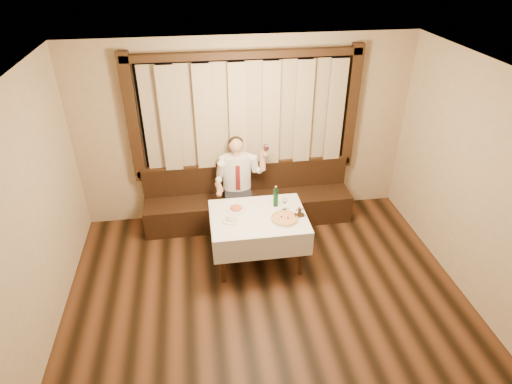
{
  "coord_description": "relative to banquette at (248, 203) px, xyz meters",
  "views": [
    {
      "loc": [
        -0.72,
        -2.91,
        3.95
      ],
      "look_at": [
        0.0,
        1.9,
        1.0
      ],
      "focal_mm": 30.0,
      "sensor_mm": 36.0,
      "label": 1
    }
  ],
  "objects": [
    {
      "name": "green_bottle",
      "position": [
        0.27,
        -0.82,
        0.58
      ],
      "size": [
        0.07,
        0.07,
        0.31
      ],
      "rotation": [
        0.0,
        0.0,
        0.08
      ],
      "color": "#0E421F",
      "rests_on": "dining_table"
    },
    {
      "name": "cruet_caddy",
      "position": [
        0.53,
        -1.12,
        0.49
      ],
      "size": [
        0.13,
        0.08,
        0.14
      ],
      "rotation": [
        0.0,
        0.0,
        0.12
      ],
      "color": "black",
      "rests_on": "dining_table"
    },
    {
      "name": "banquette",
      "position": [
        0.0,
        0.0,
        0.0
      ],
      "size": [
        3.2,
        0.61,
        0.94
      ],
      "color": "black",
      "rests_on": "ground"
    },
    {
      "name": "pizza",
      "position": [
        0.32,
        -1.16,
        0.46
      ],
      "size": [
        0.38,
        0.38,
        0.04
      ],
      "rotation": [
        0.0,
        0.0,
        0.21
      ],
      "color": "white",
      "rests_on": "dining_table"
    },
    {
      "name": "table_wine_glass",
      "position": [
        0.37,
        -0.95,
        0.59
      ],
      "size": [
        0.07,
        0.07,
        0.2
      ],
      "rotation": [
        0.0,
        0.0,
        0.15
      ],
      "color": "white",
      "rests_on": "dining_table"
    },
    {
      "name": "pasta_cream",
      "position": [
        -0.37,
        -1.07,
        0.48
      ],
      "size": [
        0.25,
        0.25,
        0.08
      ],
      "rotation": [
        0.0,
        0.0,
        0.17
      ],
      "color": "white",
      "rests_on": "dining_table"
    },
    {
      "name": "pasta_red",
      "position": [
        -0.27,
        -0.83,
        0.48
      ],
      "size": [
        0.27,
        0.27,
        0.09
      ],
      "rotation": [
        0.0,
        0.0,
        -0.33
      ],
      "color": "white",
      "rests_on": "dining_table"
    },
    {
      "name": "room",
      "position": [
        -0.0,
        -1.75,
        1.19
      ],
      "size": [
        5.01,
        6.01,
        2.81
      ],
      "color": "black",
      "rests_on": "ground"
    },
    {
      "name": "seated_man",
      "position": [
        -0.16,
        -0.09,
        0.52
      ],
      "size": [
        0.8,
        0.59,
        1.44
      ],
      "color": "black",
      "rests_on": "ground"
    },
    {
      "name": "dining_table",
      "position": [
        0.0,
        -1.02,
        0.34
      ],
      "size": [
        1.27,
        0.97,
        0.76
      ],
      "color": "black",
      "rests_on": "ground"
    }
  ]
}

